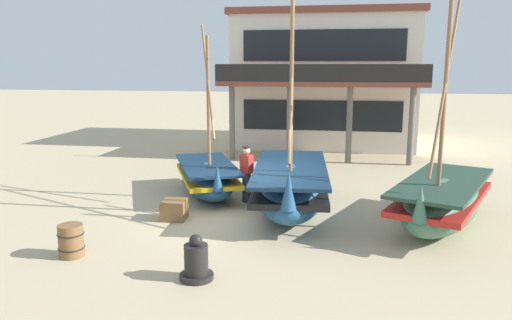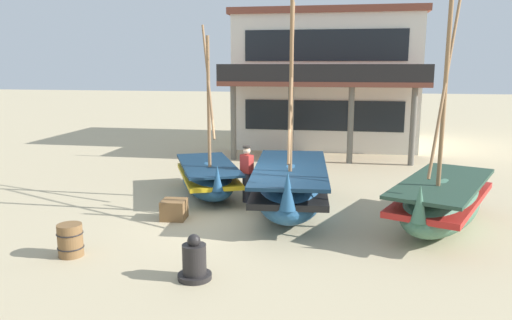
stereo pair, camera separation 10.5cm
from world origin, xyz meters
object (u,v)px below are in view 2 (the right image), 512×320
fishing_boat_near_left (208,177)px  fishing_boat_centre_large (290,187)px  capstan_winch (194,262)px  harbor_building_main (326,79)px  fishing_boat_far_right (442,202)px  wooden_barrel (70,240)px  fisherman_by_hull (247,174)px  cargo_crate (174,210)px

fishing_boat_near_left → fishing_boat_centre_large: size_ratio=0.91×
capstan_winch → harbor_building_main: 17.71m
capstan_winch → fishing_boat_far_right: bearing=37.5°
wooden_barrel → fishing_boat_near_left: bearing=73.8°
fishing_boat_centre_large → fisherman_by_hull: size_ratio=3.37×
fishing_boat_far_right → fisherman_by_hull: bearing=164.6°
fisherman_by_hull → harbor_building_main: size_ratio=0.18×
fishing_boat_near_left → wooden_barrel: fishing_boat_near_left is taller
wooden_barrel → fishing_boat_far_right: bearing=22.4°
cargo_crate → wooden_barrel: bearing=-115.0°
fishing_boat_far_right → cargo_crate: bearing=-175.6°
fishing_boat_far_right → capstan_winch: 6.52m
fisherman_by_hull → wooden_barrel: 5.60m
wooden_barrel → cargo_crate: wooden_barrel is taller
fishing_boat_far_right → capstan_winch: fishing_boat_far_right is taller
capstan_winch → cargo_crate: (-1.62, 3.44, -0.08)m
fishing_boat_near_left → wooden_barrel: size_ratio=7.42×
fishing_boat_near_left → cargo_crate: size_ratio=8.33×
fisherman_by_hull → capstan_winch: size_ratio=1.90×
fisherman_by_hull → cargo_crate: size_ratio=2.70×
capstan_winch → wooden_barrel: 3.00m
fishing_boat_far_right → harbor_building_main: (-3.40, 13.41, 2.62)m
capstan_winch → fishing_boat_near_left: bearing=103.2°
fishing_boat_near_left → fishing_boat_far_right: 6.84m
fishing_boat_far_right → wooden_barrel: bearing=-157.6°
fisherman_by_hull → harbor_building_main: bearing=81.4°
fishing_boat_near_left → fisherman_by_hull: (1.34, -0.52, 0.27)m
capstan_winch → wooden_barrel: capstan_winch is taller
fisherman_by_hull → cargo_crate: 2.58m
fisherman_by_hull → cargo_crate: bearing=-128.5°
capstan_winch → wooden_barrel: bearing=167.8°
fishing_boat_far_right → wooden_barrel: 8.76m
cargo_crate → fishing_boat_far_right: bearing=4.4°
wooden_barrel → fisherman_by_hull: bearing=58.9°
fishing_boat_centre_large → harbor_building_main: size_ratio=0.60×
fisherman_by_hull → capstan_winch: 5.43m
harbor_building_main → wooden_barrel: bearing=-105.7°
capstan_winch → cargo_crate: bearing=115.2°
harbor_building_main → fishing_boat_centre_large: bearing=-92.0°
fishing_boat_far_right → wooden_barrel: size_ratio=8.21×
fishing_boat_far_right → cargo_crate: size_ratio=9.22×
fishing_boat_near_left → harbor_building_main: size_ratio=0.55×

